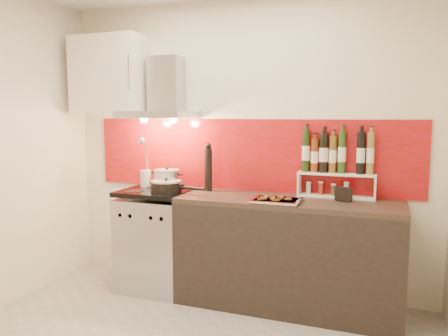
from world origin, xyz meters
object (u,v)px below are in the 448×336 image
at_px(stock_pot, 167,179).
at_px(saute_pan, 167,186).
at_px(range_stove, 158,240).
at_px(pepper_mill, 208,168).
at_px(baking_tray, 276,200).
at_px(counter, 287,253).

relative_size(stock_pot, saute_pan, 0.45).
distance_m(range_stove, saute_pan, 0.54).
bearing_deg(stock_pot, saute_pan, -62.57).
bearing_deg(pepper_mill, saute_pan, -144.49).
height_order(pepper_mill, baking_tray, pepper_mill).
height_order(range_stove, stock_pot, stock_pot).
bearing_deg(saute_pan, pepper_mill, 35.51).
relative_size(pepper_mill, baking_tray, 1.11).
relative_size(range_stove, baking_tray, 2.36).
height_order(range_stove, pepper_mill, pepper_mill).
relative_size(stock_pot, baking_tray, 0.61).
xyz_separation_m(pepper_mill, baking_tray, (0.69, -0.29, -0.19)).
distance_m(range_stove, pepper_mill, 0.81).
relative_size(stock_pot, pepper_mill, 0.55).
relative_size(range_stove, counter, 0.51).
distance_m(range_stove, stock_pot, 0.57).
bearing_deg(baking_tray, counter, 65.16).
xyz_separation_m(counter, stock_pot, (-1.14, 0.09, 0.55)).
xyz_separation_m(saute_pan, baking_tray, (0.99, -0.07, -0.04)).
height_order(range_stove, baking_tray, baking_tray).
xyz_separation_m(counter, baking_tray, (-0.07, -0.14, 0.47)).
bearing_deg(pepper_mill, baking_tray, -22.61).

